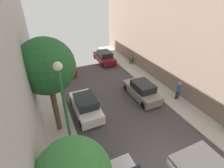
{
  "coord_description": "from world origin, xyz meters",
  "views": [
    {
      "loc": [
        -5.21,
        -3.92,
        9.07
      ],
      "look_at": [
        0.82,
        9.4,
        0.5
      ],
      "focal_mm": 26.84,
      "sensor_mm": 36.0,
      "label": 1
    }
  ],
  "objects_px": {
    "parked_car_left_3": "(86,106)",
    "potted_plant_4": "(43,85)",
    "parked_car_left_4": "(66,66)",
    "parked_car_right_3": "(105,57)",
    "street_tree_0": "(47,67)",
    "potted_plant_0": "(131,60)",
    "pedestrian": "(178,90)",
    "lamp_post": "(64,101)",
    "parked_car_right_2": "(142,91)"
  },
  "relations": [
    {
      "from": "parked_car_left_3",
      "to": "potted_plant_4",
      "type": "distance_m",
      "value": 5.79
    },
    {
      "from": "parked_car_left_4",
      "to": "parked_car_right_3",
      "type": "bearing_deg",
      "value": 8.5
    },
    {
      "from": "street_tree_0",
      "to": "potted_plant_0",
      "type": "bearing_deg",
      "value": 37.74
    },
    {
      "from": "pedestrian",
      "to": "potted_plant_4",
      "type": "xyz_separation_m",
      "value": [
        -10.93,
        6.71,
        -0.46
      ]
    },
    {
      "from": "parked_car_left_4",
      "to": "potted_plant_0",
      "type": "relative_size",
      "value": 4.71
    },
    {
      "from": "potted_plant_0",
      "to": "potted_plant_4",
      "type": "xyz_separation_m",
      "value": [
        -11.24,
        -2.19,
        -0.02
      ]
    },
    {
      "from": "parked_car_left_3",
      "to": "pedestrian",
      "type": "height_order",
      "value": "pedestrian"
    },
    {
      "from": "parked_car_left_4",
      "to": "street_tree_0",
      "type": "distance_m",
      "value": 10.66
    },
    {
      "from": "parked_car_left_4",
      "to": "lamp_post",
      "type": "distance_m",
      "value": 12.5
    },
    {
      "from": "parked_car_right_2",
      "to": "lamp_post",
      "type": "height_order",
      "value": "lamp_post"
    },
    {
      "from": "parked_car_right_3",
      "to": "lamp_post",
      "type": "relative_size",
      "value": 0.7
    },
    {
      "from": "parked_car_left_3",
      "to": "parked_car_right_3",
      "type": "relative_size",
      "value": 1.0
    },
    {
      "from": "pedestrian",
      "to": "potted_plant_0",
      "type": "xyz_separation_m",
      "value": [
        0.31,
        8.9,
        -0.44
      ]
    },
    {
      "from": "parked_car_right_2",
      "to": "potted_plant_0",
      "type": "relative_size",
      "value": 4.71
    },
    {
      "from": "potted_plant_0",
      "to": "lamp_post",
      "type": "bearing_deg",
      "value": -133.9
    },
    {
      "from": "parked_car_right_3",
      "to": "parked_car_left_3",
      "type": "bearing_deg",
      "value": -120.31
    },
    {
      "from": "parked_car_right_2",
      "to": "potted_plant_0",
      "type": "bearing_deg",
      "value": 67.56
    },
    {
      "from": "parked_car_right_3",
      "to": "parked_car_left_4",
      "type": "bearing_deg",
      "value": -171.5
    },
    {
      "from": "parked_car_left_3",
      "to": "parked_car_left_4",
      "type": "bearing_deg",
      "value": 90.0
    },
    {
      "from": "parked_car_right_2",
      "to": "pedestrian",
      "type": "relative_size",
      "value": 2.44
    },
    {
      "from": "parked_car_right_2",
      "to": "parked_car_right_3",
      "type": "xyz_separation_m",
      "value": [
        0.0,
        9.2,
        0.0
      ]
    },
    {
      "from": "potted_plant_0",
      "to": "parked_car_right_2",
      "type": "bearing_deg",
      "value": -112.44
    },
    {
      "from": "potted_plant_4",
      "to": "potted_plant_0",
      "type": "bearing_deg",
      "value": 11.02
    },
    {
      "from": "parked_car_right_2",
      "to": "parked_car_right_3",
      "type": "relative_size",
      "value": 1.0
    },
    {
      "from": "parked_car_right_2",
      "to": "pedestrian",
      "type": "xyz_separation_m",
      "value": [
        2.65,
        -1.73,
        0.35
      ]
    },
    {
      "from": "potted_plant_4",
      "to": "lamp_post",
      "type": "height_order",
      "value": "lamp_post"
    },
    {
      "from": "parked_car_right_2",
      "to": "pedestrian",
      "type": "height_order",
      "value": "pedestrian"
    },
    {
      "from": "parked_car_left_3",
      "to": "parked_car_left_4",
      "type": "height_order",
      "value": "same"
    },
    {
      "from": "pedestrian",
      "to": "parked_car_left_4",
      "type": "bearing_deg",
      "value": 128.5
    },
    {
      "from": "parked_car_left_3",
      "to": "potted_plant_4",
      "type": "bearing_deg",
      "value": 119.91
    },
    {
      "from": "street_tree_0",
      "to": "lamp_post",
      "type": "distance_m",
      "value": 2.62
    },
    {
      "from": "parked_car_left_3",
      "to": "parked_car_right_2",
      "type": "distance_m",
      "value": 5.4
    },
    {
      "from": "parked_car_left_3",
      "to": "street_tree_0",
      "type": "bearing_deg",
      "value": -155.52
    },
    {
      "from": "potted_plant_4",
      "to": "lamp_post",
      "type": "distance_m",
      "value": 9.21
    },
    {
      "from": "parked_car_left_4",
      "to": "potted_plant_4",
      "type": "relative_size",
      "value": 4.79
    },
    {
      "from": "potted_plant_0",
      "to": "lamp_post",
      "type": "distance_m",
      "value": 15.19
    },
    {
      "from": "potted_plant_0",
      "to": "parked_car_left_4",
      "type": "bearing_deg",
      "value": 171.66
    },
    {
      "from": "pedestrian",
      "to": "potted_plant_4",
      "type": "relative_size",
      "value": 1.96
    },
    {
      "from": "parked_car_left_3",
      "to": "parked_car_right_2",
      "type": "height_order",
      "value": "same"
    },
    {
      "from": "parked_car_right_3",
      "to": "pedestrian",
      "type": "bearing_deg",
      "value": -76.37
    },
    {
      "from": "lamp_post",
      "to": "parked_car_left_3",
      "type": "bearing_deg",
      "value": 61.21
    },
    {
      "from": "parked_car_right_3",
      "to": "potted_plant_0",
      "type": "height_order",
      "value": "parked_car_right_3"
    },
    {
      "from": "potted_plant_0",
      "to": "potted_plant_4",
      "type": "distance_m",
      "value": 11.46
    },
    {
      "from": "parked_car_right_3",
      "to": "street_tree_0",
      "type": "bearing_deg",
      "value": -126.83
    },
    {
      "from": "parked_car_left_3",
      "to": "lamp_post",
      "type": "relative_size",
      "value": 0.7
    },
    {
      "from": "parked_car_right_2",
      "to": "lamp_post",
      "type": "distance_m",
      "value": 8.76
    },
    {
      "from": "parked_car_right_3",
      "to": "potted_plant_0",
      "type": "distance_m",
      "value": 3.59
    },
    {
      "from": "street_tree_0",
      "to": "parked_car_left_4",
      "type": "bearing_deg",
      "value": 76.34
    },
    {
      "from": "parked_car_right_3",
      "to": "lamp_post",
      "type": "distance_m",
      "value": 15.02
    },
    {
      "from": "parked_car_right_2",
      "to": "parked_car_right_3",
      "type": "height_order",
      "value": "same"
    }
  ]
}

